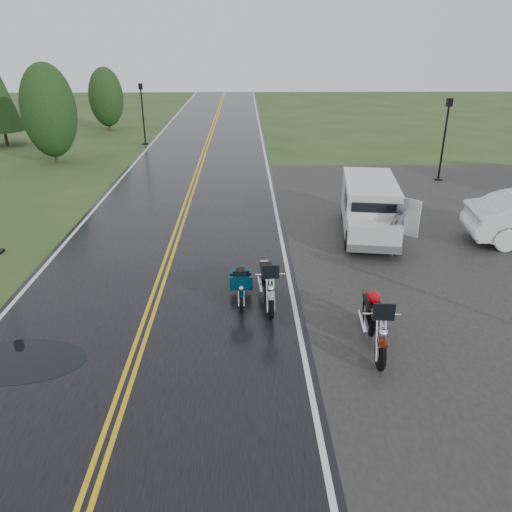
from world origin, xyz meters
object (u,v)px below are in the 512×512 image
Objects in this scene: motorcycle_red at (382,341)px; lamp_post_far_left at (143,114)px; van_white at (350,223)px; lamp_post_far_right at (444,140)px; person_at_van at (397,231)px; motorcycle_teal at (241,294)px; motorcycle_silver at (271,296)px.

motorcycle_red is 27.29m from lamp_post_far_left.
van_white is 21.43m from lamp_post_far_left.
van_white is 1.24× the size of lamp_post_far_right.
person_at_van is (2.08, 6.18, 0.14)m from motorcycle_red.
lamp_post_far_left reaches higher than motorcycle_teal.
lamp_post_far_left is 0.98× the size of lamp_post_far_right.
motorcycle_silver is at bearing 140.46° from motorcycle_red.
person_at_van is (1.44, -0.54, -0.10)m from van_white.
motorcycle_silver is 16.40m from lamp_post_far_right.
lamp_post_far_left is (-11.64, 19.35, 1.11)m from person_at_van.
motorcycle_teal is 0.46× the size of lamp_post_far_right.
van_white is at bearing -125.30° from lamp_post_far_right.
motorcycle_silver is 5.89m from person_at_van.
lamp_post_far_left reaches higher than person_at_van.
motorcycle_teal is at bearing 149.86° from motorcycle_silver.
motorcycle_red is 17.20m from lamp_post_far_right.
person_at_van is at bearing -12.02° from van_white.
van_white reaches higher than motorcycle_red.
motorcycle_teal is at bearing 143.96° from motorcycle_red.
lamp_post_far_right is (9.96, 13.11, 1.48)m from motorcycle_teal.
motorcycle_red is 0.63× the size of lamp_post_far_left.
lamp_post_far_right is at bearing 53.24° from motorcycle_silver.
van_white is (0.65, 6.71, 0.24)m from motorcycle_red.
motorcycle_teal is 0.47× the size of lamp_post_far_left.
lamp_post_far_right is at bearing -30.80° from lamp_post_far_left.
person_at_van is at bearing 76.11° from motorcycle_red.
motorcycle_silver is 0.59× the size of lamp_post_far_left.
motorcycle_silver is at bearing -124.32° from lamp_post_far_right.
lamp_post_far_left is at bearing 104.98° from motorcycle_silver.
motorcycle_teal is (-2.97, 2.56, -0.19)m from motorcycle_red.
van_white is 2.84× the size of person_at_van.
van_white reaches higher than person_at_van.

